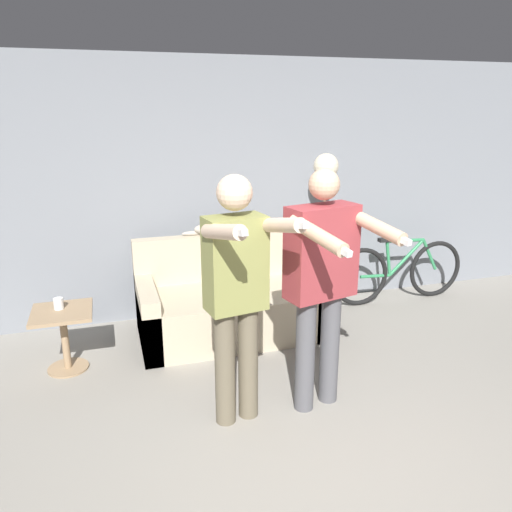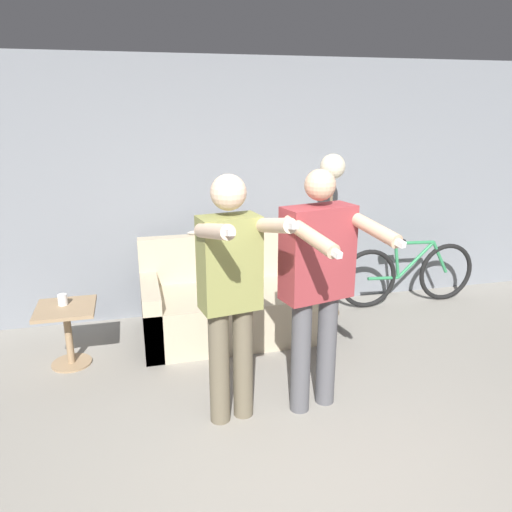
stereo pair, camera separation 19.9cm
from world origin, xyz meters
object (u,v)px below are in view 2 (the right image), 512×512
at_px(floor_lamp, 332,185).
at_px(cat, 220,227).
at_px(couch, 234,304).
at_px(side_table, 67,323).
at_px(bicycle, 408,274).
at_px(person_left, 231,286).
at_px(cup, 63,300).
at_px(person_right, 318,276).

bearing_deg(floor_lamp, cat, 173.83).
distance_m(couch, side_table, 1.51).
xyz_separation_m(side_table, bicycle, (3.51, 0.54, -0.03)).
bearing_deg(cat, bicycle, -2.35).
xyz_separation_m(person_left, bicycle, (2.31, 1.64, -0.66)).
bearing_deg(bicycle, person_left, -144.64).
bearing_deg(bicycle, couch, -172.76).
relative_size(cat, floor_lamp, 0.32).
bearing_deg(cup, couch, 8.68).
bearing_deg(floor_lamp, bicycle, 2.10).
relative_size(cat, cup, 5.71).
bearing_deg(person_right, couch, 89.43).
bearing_deg(side_table, person_right, -31.48).
distance_m(person_right, cat, 1.76).
relative_size(couch, bicycle, 1.07).
distance_m(person_left, person_right, 0.61).
xyz_separation_m(couch, person_right, (0.31, -1.38, 0.73)).
relative_size(floor_lamp, cup, 17.96).
bearing_deg(cat, side_table, -156.46).
bearing_deg(floor_lamp, person_left, -130.08).
height_order(floor_lamp, bicycle, floor_lamp).
xyz_separation_m(person_left, cup, (-1.21, 1.16, -0.43)).
distance_m(cat, bicycle, 2.17).
bearing_deg(cat, person_right, -77.92).
distance_m(person_left, bicycle, 2.91).
relative_size(person_right, cup, 18.60).
bearing_deg(person_left, cat, 72.92).
height_order(person_right, side_table, person_right).
bearing_deg(floor_lamp, person_right, -114.89).
xyz_separation_m(couch, side_table, (-1.49, -0.28, 0.09)).
distance_m(cat, side_table, 1.67).
bearing_deg(person_right, floor_lamp, 51.77).
bearing_deg(side_table, floor_lamp, 11.18).
xyz_separation_m(person_left, side_table, (-1.19, 1.10, -0.62)).
height_order(couch, person_left, person_left).
bearing_deg(couch, cup, -171.32).
bearing_deg(person_left, person_right, -9.01).
bearing_deg(person_right, bicycle, 30.52).
height_order(person_left, floor_lamp, person_left).
bearing_deg(person_left, cup, 127.17).
relative_size(cup, bicycle, 0.06).
height_order(cat, floor_lamp, floor_lamp).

